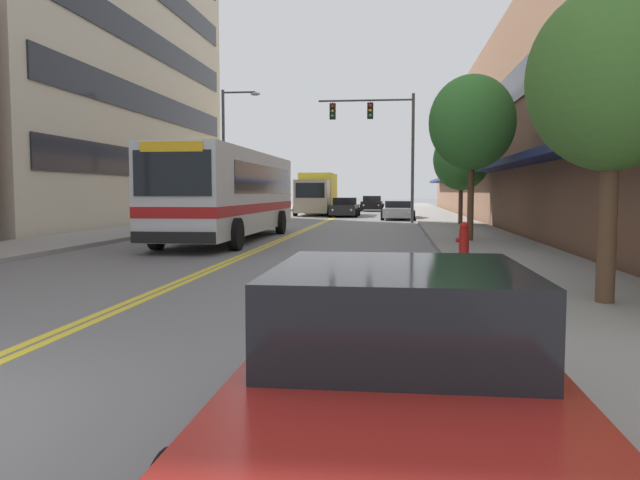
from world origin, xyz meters
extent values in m
plane|color=slate|center=(0.00, 37.00, 0.00)|extent=(240.00, 240.00, 0.00)
cube|color=gray|center=(-7.21, 37.00, 0.07)|extent=(3.41, 106.00, 0.14)
cube|color=gray|center=(7.21, 37.00, 0.07)|extent=(3.41, 106.00, 0.14)
cube|color=yellow|center=(-0.10, 37.00, 0.00)|extent=(0.14, 106.00, 0.01)
cube|color=yellow|center=(0.10, 37.00, 0.00)|extent=(0.14, 106.00, 0.01)
cube|color=beige|center=(-15.16, 29.75, 11.59)|extent=(12.00, 26.39, 23.18)
cube|color=black|center=(-9.12, 29.75, 3.31)|extent=(0.08, 24.28, 1.40)
cube|color=black|center=(-9.12, 29.75, 6.62)|extent=(0.08, 24.28, 1.40)
cube|color=black|center=(-9.12, 29.75, 9.93)|extent=(0.08, 24.28, 1.40)
cube|color=brown|center=(13.16, 37.00, 5.01)|extent=(8.00, 68.00, 10.02)
cube|color=navy|center=(8.61, 37.00, 2.90)|extent=(1.10, 61.20, 0.24)
cube|color=black|center=(9.12, 37.00, 6.21)|extent=(0.08, 61.20, 1.40)
cube|color=silver|center=(-1.87, 18.66, 1.79)|extent=(2.47, 12.24, 2.88)
cube|color=#B21919|center=(-1.87, 18.66, 1.21)|extent=(2.49, 12.26, 0.32)
cube|color=black|center=(-1.87, 19.27, 2.25)|extent=(2.50, 9.55, 1.04)
cube|color=black|center=(-1.87, 12.52, 2.31)|extent=(2.22, 0.04, 1.27)
cube|color=yellow|center=(-1.87, 12.51, 3.03)|extent=(1.78, 0.06, 0.28)
cube|color=black|center=(-1.87, 12.50, 0.53)|extent=(2.42, 0.08, 0.32)
cylinder|color=black|center=(-3.14, 14.50, 0.50)|extent=(0.30, 1.00, 1.00)
cylinder|color=black|center=(-0.61, 14.50, 0.50)|extent=(0.30, 1.00, 1.00)
cylinder|color=black|center=(-3.14, 22.02, 0.50)|extent=(0.30, 1.00, 1.00)
cylinder|color=black|center=(-0.61, 22.02, 0.50)|extent=(0.30, 1.00, 1.00)
cube|color=#BCAD89|center=(-4.25, 29.89, 0.55)|extent=(1.72, 4.64, 0.74)
cube|color=black|center=(-4.25, 30.08, 1.12)|extent=(1.48, 2.04, 0.40)
cylinder|color=black|center=(-5.13, 28.45, 0.32)|extent=(0.22, 0.64, 0.64)
cylinder|color=black|center=(-3.37, 28.45, 0.32)|extent=(0.22, 0.64, 0.64)
cylinder|color=black|center=(-5.13, 31.33, 0.32)|extent=(0.22, 0.64, 0.64)
cylinder|color=black|center=(-3.37, 31.33, 0.32)|extent=(0.22, 0.64, 0.64)
sphere|color=silver|center=(-4.85, 27.55, 0.59)|extent=(0.16, 0.16, 0.16)
sphere|color=silver|center=(-3.65, 27.55, 0.59)|extent=(0.16, 0.16, 0.16)
cube|color=red|center=(-4.87, 32.22, 0.59)|extent=(0.18, 0.04, 0.10)
cube|color=red|center=(-3.63, 32.22, 0.59)|extent=(0.18, 0.04, 0.10)
cube|color=maroon|center=(4.25, -0.21, 0.48)|extent=(1.85, 4.16, 0.60)
cube|color=black|center=(4.25, -0.04, 1.05)|extent=(1.59, 1.83, 0.54)
cylinder|color=black|center=(3.31, 1.08, 0.32)|extent=(0.22, 0.65, 0.65)
cylinder|color=black|center=(5.20, 1.08, 0.32)|extent=(0.22, 0.65, 0.65)
cube|color=red|center=(3.59, 1.88, 0.51)|extent=(0.18, 0.04, 0.10)
cube|color=red|center=(4.92, 1.88, 0.51)|extent=(0.18, 0.04, 0.10)
cube|color=#B7B7BC|center=(4.39, 36.89, 0.47)|extent=(1.89, 4.56, 0.59)
cube|color=black|center=(4.39, 37.07, 0.98)|extent=(1.62, 2.00, 0.43)
cylinder|color=black|center=(3.43, 35.48, 0.31)|extent=(0.22, 0.63, 0.63)
cylinder|color=black|center=(5.36, 35.48, 0.31)|extent=(0.22, 0.63, 0.63)
cylinder|color=black|center=(3.43, 38.30, 0.31)|extent=(0.22, 0.63, 0.63)
cylinder|color=black|center=(5.36, 38.30, 0.31)|extent=(0.22, 0.63, 0.63)
sphere|color=silver|center=(3.73, 34.59, 0.50)|extent=(0.16, 0.16, 0.16)
sphere|color=silver|center=(5.06, 34.59, 0.50)|extent=(0.16, 0.16, 0.16)
cube|color=red|center=(3.71, 39.18, 0.50)|extent=(0.18, 0.04, 0.10)
cube|color=red|center=(5.07, 39.18, 0.50)|extent=(0.18, 0.04, 0.10)
cube|color=#232328|center=(0.56, 41.29, 0.50)|extent=(1.84, 4.77, 0.66)
cube|color=black|center=(0.56, 41.49, 1.10)|extent=(1.58, 2.10, 0.53)
cylinder|color=black|center=(-0.38, 39.82, 0.31)|extent=(0.22, 0.63, 0.63)
cylinder|color=black|center=(1.50, 39.82, 0.31)|extent=(0.22, 0.63, 0.63)
cylinder|color=black|center=(-0.38, 42.77, 0.31)|extent=(0.22, 0.63, 0.63)
cylinder|color=black|center=(1.50, 42.77, 0.31)|extent=(0.22, 0.63, 0.63)
sphere|color=silver|center=(-0.09, 38.89, 0.54)|extent=(0.16, 0.16, 0.16)
sphere|color=silver|center=(1.20, 38.89, 0.54)|extent=(0.16, 0.16, 0.16)
cube|color=red|center=(-0.10, 43.69, 0.54)|extent=(0.18, 0.04, 0.10)
cube|color=red|center=(1.22, 43.69, 0.54)|extent=(0.18, 0.04, 0.10)
cube|color=black|center=(2.07, 54.56, 0.55)|extent=(1.92, 4.56, 0.73)
cube|color=black|center=(2.07, 54.74, 1.16)|extent=(1.65, 2.01, 0.50)
cylinder|color=black|center=(1.09, 53.14, 0.33)|extent=(0.22, 0.67, 0.67)
cylinder|color=black|center=(3.05, 53.14, 0.33)|extent=(0.22, 0.67, 0.67)
cylinder|color=black|center=(1.09, 55.97, 0.33)|extent=(0.22, 0.67, 0.67)
cylinder|color=black|center=(3.05, 55.97, 0.33)|extent=(0.22, 0.67, 0.67)
sphere|color=silver|center=(1.40, 52.25, 0.59)|extent=(0.16, 0.16, 0.16)
sphere|color=silver|center=(2.74, 52.25, 0.59)|extent=(0.16, 0.16, 0.16)
cube|color=red|center=(1.38, 56.85, 0.59)|extent=(0.18, 0.04, 0.10)
cube|color=red|center=(2.76, 56.85, 0.59)|extent=(0.18, 0.04, 0.10)
cube|color=beige|center=(-1.86, 41.51, 1.46)|extent=(2.45, 2.30, 2.42)
cube|color=black|center=(-1.86, 40.34, 1.90)|extent=(2.09, 0.04, 1.07)
cube|color=yellow|center=(-1.86, 45.34, 1.74)|extent=(2.50, 5.36, 2.98)
cylinder|color=black|center=(-3.11, 41.51, 0.42)|extent=(0.28, 0.84, 0.84)
cylinder|color=black|center=(-0.60, 41.51, 0.42)|extent=(0.28, 0.84, 0.84)
cylinder|color=black|center=(-3.11, 46.95, 0.42)|extent=(0.28, 0.84, 0.84)
cylinder|color=black|center=(-0.60, 46.95, 0.42)|extent=(0.28, 0.84, 0.84)
cylinder|color=#47474C|center=(5.20, 32.42, 3.70)|extent=(0.18, 0.18, 7.41)
cylinder|color=#47474C|center=(2.47, 32.42, 7.06)|extent=(5.46, 0.11, 0.11)
cube|color=black|center=(2.74, 32.42, 6.46)|extent=(0.34, 0.26, 0.92)
sphere|color=red|center=(2.74, 32.26, 6.73)|extent=(0.18, 0.18, 0.18)
sphere|color=yellow|center=(2.74, 32.26, 6.46)|extent=(0.18, 0.18, 0.18)
sphere|color=green|center=(2.74, 32.26, 6.18)|extent=(0.18, 0.18, 0.18)
cylinder|color=black|center=(2.74, 32.42, 6.99)|extent=(0.02, 0.02, 0.14)
cube|color=black|center=(0.56, 32.42, 6.46)|extent=(0.34, 0.26, 0.92)
sphere|color=red|center=(0.56, 32.26, 6.73)|extent=(0.18, 0.18, 0.18)
sphere|color=yellow|center=(0.56, 32.26, 6.46)|extent=(0.18, 0.18, 0.18)
sphere|color=green|center=(0.56, 32.26, 6.18)|extent=(0.18, 0.18, 0.18)
cylinder|color=black|center=(0.56, 32.42, 6.99)|extent=(0.02, 0.02, 0.14)
cylinder|color=#47474C|center=(-5.30, 30.00, 3.71)|extent=(0.16, 0.16, 7.42)
cylinder|color=#47474C|center=(-4.38, 30.00, 7.27)|extent=(1.83, 0.10, 0.10)
ellipsoid|color=#B2B2B7|center=(-3.47, 30.00, 7.17)|extent=(0.56, 0.28, 0.20)
cylinder|color=brown|center=(7.36, 5.63, 1.27)|extent=(0.27, 0.27, 2.26)
ellipsoid|color=#42752D|center=(7.36, 5.63, 3.45)|extent=(2.46, 2.46, 2.71)
cylinder|color=brown|center=(6.77, 17.64, 1.52)|extent=(0.22, 0.22, 2.76)
ellipsoid|color=#387F33|center=(6.77, 17.64, 4.13)|extent=(2.90, 2.90, 3.19)
cylinder|color=brown|center=(7.63, 29.28, 1.19)|extent=(0.23, 0.23, 2.09)
ellipsoid|color=#387F33|center=(7.63, 29.28, 3.47)|extent=(2.91, 2.91, 3.21)
cylinder|color=red|center=(5.95, 11.88, 0.50)|extent=(0.25, 0.25, 0.73)
sphere|color=red|center=(5.95, 11.88, 0.93)|extent=(0.23, 0.23, 0.23)
cylinder|color=red|center=(5.78, 11.88, 0.59)|extent=(0.08, 0.11, 0.11)
camera|label=1|loc=(4.22, -4.06, 1.79)|focal=35.00mm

